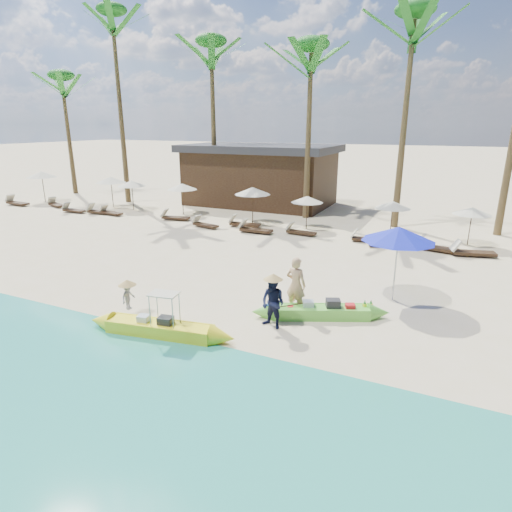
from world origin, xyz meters
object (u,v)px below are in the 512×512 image
at_px(yellow_canoe, 160,328).
at_px(blue_umbrella, 399,234).
at_px(green_canoe, 320,311).
at_px(tourist, 296,285).

height_order(yellow_canoe, blue_umbrella, blue_umbrella).
height_order(green_canoe, tourist, tourist).
bearing_deg(yellow_canoe, tourist, 37.30).
xyz_separation_m(yellow_canoe, tourist, (2.92, 3.12, 0.69)).
bearing_deg(tourist, yellow_canoe, 53.34).
bearing_deg(yellow_canoe, blue_umbrella, 34.48).
bearing_deg(tourist, green_canoe, 179.67).
height_order(tourist, blue_umbrella, blue_umbrella).
bearing_deg(yellow_canoe, green_canoe, 29.02).
xyz_separation_m(green_canoe, yellow_canoe, (-3.77, -3.02, 0.01)).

